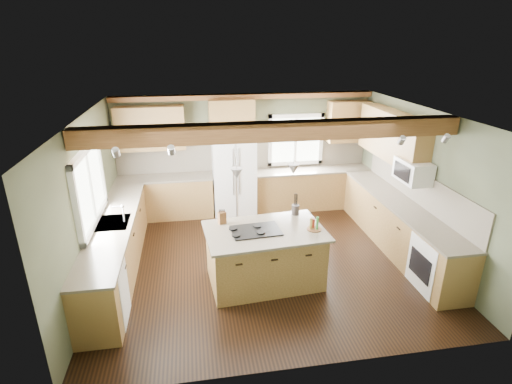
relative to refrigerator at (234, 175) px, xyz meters
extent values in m
plane|color=black|center=(0.30, -2.12, -0.90)|extent=(5.60, 5.60, 0.00)
plane|color=silver|center=(0.30, -2.12, 1.70)|extent=(5.60, 5.60, 0.00)
plane|color=#424732|center=(0.30, 0.38, 0.40)|extent=(5.60, 0.00, 5.60)
plane|color=#424732|center=(-2.50, -2.12, 0.40)|extent=(0.00, 5.00, 5.00)
plane|color=#424732|center=(3.10, -2.12, 0.40)|extent=(0.00, 5.00, 5.00)
cube|color=#522F17|center=(0.30, -2.74, 1.57)|extent=(5.55, 0.26, 0.26)
cube|color=#522F17|center=(0.30, 0.28, 1.64)|extent=(5.55, 0.20, 0.10)
cube|color=brown|center=(0.30, 0.36, 0.31)|extent=(5.58, 0.03, 0.58)
cube|color=brown|center=(3.08, -2.07, 0.31)|extent=(0.03, 3.70, 0.58)
cube|color=brown|center=(-1.49, 0.08, -0.46)|extent=(2.02, 0.60, 0.88)
cube|color=#453D32|center=(-1.49, 0.08, 0.00)|extent=(2.06, 0.64, 0.04)
cube|color=brown|center=(1.79, 0.08, -0.46)|extent=(2.62, 0.60, 0.88)
cube|color=#453D32|center=(1.79, 0.08, 0.00)|extent=(2.66, 0.64, 0.04)
cube|color=brown|center=(-2.20, -2.07, -0.46)|extent=(0.60, 3.70, 0.88)
cube|color=#453D32|center=(-2.20, -2.07, 0.00)|extent=(0.64, 3.74, 0.04)
cube|color=brown|center=(2.80, -2.07, -0.46)|extent=(0.60, 3.70, 0.88)
cube|color=#453D32|center=(2.80, -2.07, 0.00)|extent=(0.64, 3.74, 0.04)
cube|color=brown|center=(-1.69, 0.21, 1.05)|extent=(1.40, 0.35, 0.90)
cube|color=brown|center=(0.00, 0.21, 1.25)|extent=(0.96, 0.35, 0.70)
cube|color=brown|center=(2.92, -1.22, 1.05)|extent=(0.35, 2.20, 0.90)
cube|color=brown|center=(2.60, 0.21, 1.05)|extent=(0.90, 0.35, 0.90)
cube|color=white|center=(-2.48, -2.07, 0.65)|extent=(0.04, 1.60, 1.05)
cube|color=white|center=(1.45, 0.36, 0.65)|extent=(1.10, 0.04, 1.00)
cube|color=#262628|center=(-2.20, -2.07, 0.01)|extent=(0.50, 0.65, 0.03)
cylinder|color=#B2B2B7|center=(-2.02, -2.07, 0.15)|extent=(0.02, 0.02, 0.28)
cube|color=white|center=(-2.19, -3.37, -0.47)|extent=(0.60, 0.60, 0.84)
cube|color=white|center=(2.79, -3.37, -0.47)|extent=(0.60, 0.72, 0.84)
cube|color=white|center=(2.88, -2.17, 0.65)|extent=(0.40, 0.70, 0.38)
cone|color=#B2B2B7|center=(-0.26, -2.78, 0.98)|extent=(0.18, 0.18, 0.16)
cone|color=#B2B2B7|center=(0.60, -2.71, 0.98)|extent=(0.18, 0.18, 0.16)
cube|color=white|center=(0.00, 0.00, 0.00)|extent=(0.90, 0.74, 1.80)
cube|color=brown|center=(0.17, -2.74, -0.46)|extent=(1.80, 1.19, 0.88)
cube|color=#453D32|center=(0.17, -2.74, 0.00)|extent=(1.93, 1.31, 0.04)
cube|color=black|center=(0.03, -2.75, 0.03)|extent=(0.79, 0.56, 0.02)
cube|color=brown|center=(-0.46, -2.40, 0.12)|extent=(0.14, 0.12, 0.20)
cylinder|color=#3E3632|center=(0.79, -2.24, 0.10)|extent=(0.13, 0.13, 0.17)
camera|label=1|loc=(-0.87, -8.19, 2.82)|focal=28.00mm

